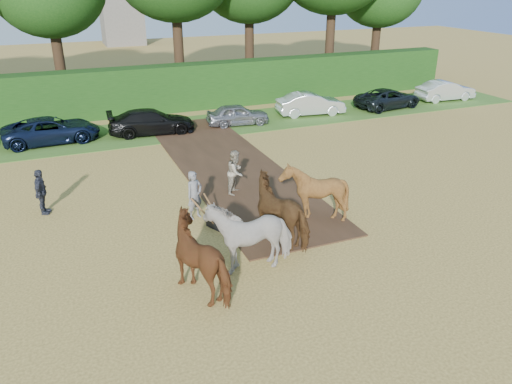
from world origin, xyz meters
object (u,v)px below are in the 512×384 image
(spectator_far, at_px, (41,192))
(plough_team, at_px, (265,220))
(parked_cars, at_px, (195,117))
(spectator_near, at_px, (236,172))

(spectator_far, bearing_deg, plough_team, -114.38)
(spectator_far, height_order, parked_cars, spectator_far)
(parked_cars, bearing_deg, plough_team, -96.99)
(spectator_near, distance_m, plough_team, 4.86)
(spectator_far, height_order, plough_team, plough_team)
(spectator_near, bearing_deg, plough_team, -147.71)
(spectator_near, xyz_separation_m, parked_cars, (1.07, 9.94, -0.24))
(spectator_near, xyz_separation_m, spectator_far, (-7.50, 0.94, -0.04))
(spectator_near, bearing_deg, spectator_far, 123.88)
(plough_team, height_order, parked_cars, plough_team)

